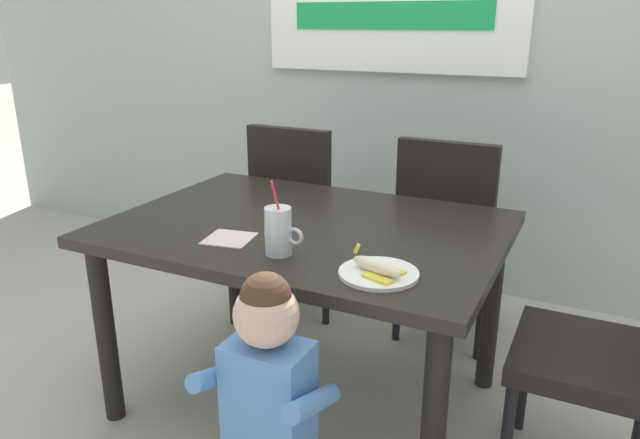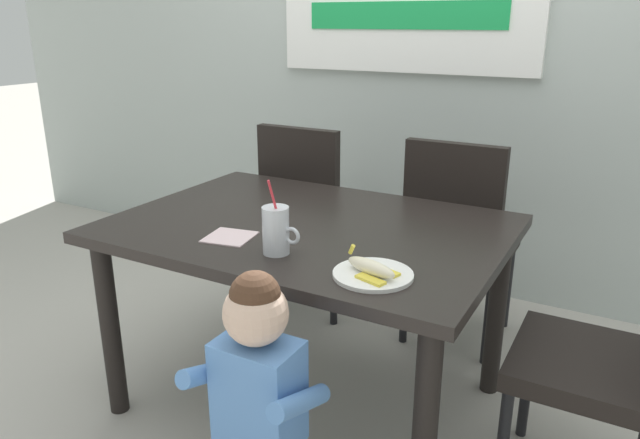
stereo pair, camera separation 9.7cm
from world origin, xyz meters
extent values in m
plane|color=#B7B2A8|center=(0.00, 0.00, 0.00)|extent=(24.00, 24.00, 0.00)
cube|color=#ADB7B2|center=(0.00, 1.37, 1.45)|extent=(6.40, 0.12, 2.90)
cube|color=white|center=(-0.17, 1.29, 1.45)|extent=(1.41, 0.04, 0.57)
cube|color=green|center=(-0.17, 1.27, 1.45)|extent=(1.07, 0.01, 0.14)
cube|color=black|center=(0.00, 0.00, 0.72)|extent=(1.37, 0.98, 0.04)
cylinder|color=black|center=(-0.61, -0.41, 0.35)|extent=(0.07, 0.07, 0.70)
cylinder|color=black|center=(0.61, -0.41, 0.35)|extent=(0.07, 0.07, 0.70)
cylinder|color=black|center=(-0.61, 0.41, 0.35)|extent=(0.07, 0.07, 0.70)
cylinder|color=black|center=(0.61, 0.41, 0.35)|extent=(0.07, 0.07, 0.70)
cube|color=black|center=(-0.39, 0.78, 0.45)|extent=(0.44, 0.44, 0.06)
cube|color=black|center=(-0.39, 0.58, 0.72)|extent=(0.42, 0.05, 0.48)
cylinder|color=black|center=(-0.20, 0.97, 0.21)|extent=(0.04, 0.04, 0.42)
cylinder|color=black|center=(-0.58, 0.97, 0.21)|extent=(0.04, 0.04, 0.42)
cylinder|color=black|center=(-0.20, 0.59, 0.21)|extent=(0.04, 0.04, 0.42)
cylinder|color=black|center=(-0.58, 0.59, 0.21)|extent=(0.04, 0.04, 0.42)
cube|color=black|center=(0.35, 0.79, 0.45)|extent=(0.44, 0.44, 0.06)
cube|color=black|center=(0.35, 0.59, 0.72)|extent=(0.42, 0.05, 0.48)
cylinder|color=black|center=(0.54, 0.98, 0.21)|extent=(0.04, 0.04, 0.42)
cylinder|color=black|center=(0.16, 0.98, 0.21)|extent=(0.04, 0.04, 0.42)
cylinder|color=black|center=(0.54, 0.60, 0.21)|extent=(0.04, 0.04, 0.42)
cylinder|color=black|center=(0.16, 0.60, 0.21)|extent=(0.04, 0.04, 0.42)
cube|color=black|center=(0.97, 0.00, 0.45)|extent=(0.44, 0.44, 0.06)
cylinder|color=black|center=(0.78, 0.19, 0.21)|extent=(0.04, 0.04, 0.42)
cube|color=#598CD1|center=(0.22, -0.64, 0.49)|extent=(0.22, 0.15, 0.30)
sphere|color=beige|center=(0.22, -0.64, 0.72)|extent=(0.17, 0.17, 0.17)
sphere|color=#472D1E|center=(0.22, -0.64, 0.77)|extent=(0.13, 0.13, 0.13)
cylinder|color=#598CD1|center=(0.08, -0.66, 0.52)|extent=(0.05, 0.24, 0.13)
cylinder|color=#598CD1|center=(0.36, -0.66, 0.52)|extent=(0.05, 0.24, 0.13)
cylinder|color=silver|center=(0.06, -0.29, 0.81)|extent=(0.08, 0.08, 0.15)
cylinder|color=#B2D184|center=(0.06, -0.29, 0.78)|extent=(0.07, 0.07, 0.08)
torus|color=silver|center=(0.12, -0.29, 0.81)|extent=(0.06, 0.01, 0.06)
cylinder|color=#E5333F|center=(0.07, -0.30, 0.88)|extent=(0.01, 0.09, 0.21)
cylinder|color=white|center=(0.39, -0.31, 0.74)|extent=(0.23, 0.23, 0.01)
ellipsoid|color=#F4EAC6|center=(0.39, -0.33, 0.77)|extent=(0.18, 0.09, 0.04)
cube|color=yellow|center=(0.41, -0.37, 0.75)|extent=(0.10, 0.06, 0.01)
cube|color=yellow|center=(0.42, -0.30, 0.75)|extent=(0.10, 0.06, 0.01)
cylinder|color=yellow|center=(0.32, -0.30, 0.80)|extent=(0.03, 0.02, 0.03)
cube|color=silver|center=(-0.15, -0.25, 0.74)|extent=(0.17, 0.17, 0.00)
camera|label=1|loc=(0.93, -1.78, 1.43)|focal=33.30mm
camera|label=2|loc=(1.01, -1.73, 1.43)|focal=33.30mm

